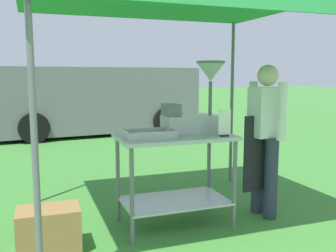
{
  "coord_description": "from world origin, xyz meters",
  "views": [
    {
      "loc": [
        -1.34,
        -2.52,
        1.5
      ],
      "look_at": [
        -0.02,
        1.11,
        0.98
      ],
      "focal_mm": 40.51,
      "sensor_mm": 36.0,
      "label": 1
    }
  ],
  "objects_px": {
    "donut_cart": "(175,161)",
    "van_grey": "(94,99)",
    "menu_sign": "(224,125)",
    "donut_tray": "(149,135)",
    "stall_canopy": "(172,5)",
    "supply_crate": "(49,230)",
    "vendor": "(265,133)",
    "donut_fryer": "(196,105)"
  },
  "relations": [
    {
      "from": "menu_sign",
      "to": "donut_cart",
      "type": "bearing_deg",
      "value": 151.0
    },
    {
      "from": "donut_tray",
      "to": "supply_crate",
      "type": "relative_size",
      "value": 0.88
    },
    {
      "from": "menu_sign",
      "to": "van_grey",
      "type": "relative_size",
      "value": 0.05
    },
    {
      "from": "stall_canopy",
      "to": "donut_tray",
      "type": "relative_size",
      "value": 6.06
    },
    {
      "from": "stall_canopy",
      "to": "vendor",
      "type": "xyz_separation_m",
      "value": [
        0.99,
        -0.17,
        -1.27
      ]
    },
    {
      "from": "donut_cart",
      "to": "donut_tray",
      "type": "relative_size",
      "value": 2.43
    },
    {
      "from": "van_grey",
      "to": "supply_crate",
      "type": "bearing_deg",
      "value": -102.17
    },
    {
      "from": "menu_sign",
      "to": "supply_crate",
      "type": "bearing_deg",
      "value": 178.26
    },
    {
      "from": "menu_sign",
      "to": "stall_canopy",
      "type": "bearing_deg",
      "value": 141.73
    },
    {
      "from": "donut_fryer",
      "to": "supply_crate",
      "type": "relative_size",
      "value": 1.38
    },
    {
      "from": "donut_tray",
      "to": "menu_sign",
      "type": "relative_size",
      "value": 1.78
    },
    {
      "from": "donut_cart",
      "to": "donut_fryer",
      "type": "xyz_separation_m",
      "value": [
        0.26,
        0.09,
        0.54
      ]
    },
    {
      "from": "donut_cart",
      "to": "menu_sign",
      "type": "relative_size",
      "value": 4.32
    },
    {
      "from": "menu_sign",
      "to": "van_grey",
      "type": "distance_m",
      "value": 6.73
    },
    {
      "from": "menu_sign",
      "to": "van_grey",
      "type": "bearing_deg",
      "value": 91.69
    },
    {
      "from": "vendor",
      "to": "van_grey",
      "type": "relative_size",
      "value": 0.3
    },
    {
      "from": "stall_canopy",
      "to": "donut_cart",
      "type": "relative_size",
      "value": 2.49
    },
    {
      "from": "menu_sign",
      "to": "van_grey",
      "type": "xyz_separation_m",
      "value": [
        -0.2,
        6.72,
        -0.15
      ]
    },
    {
      "from": "stall_canopy",
      "to": "donut_fryer",
      "type": "bearing_deg",
      "value": -0.79
    },
    {
      "from": "donut_cart",
      "to": "donut_tray",
      "type": "bearing_deg",
      "value": -169.78
    },
    {
      "from": "supply_crate",
      "to": "van_grey",
      "type": "bearing_deg",
      "value": 77.83
    },
    {
      "from": "donut_fryer",
      "to": "van_grey",
      "type": "distance_m",
      "value": 6.4
    },
    {
      "from": "donut_cart",
      "to": "van_grey",
      "type": "xyz_separation_m",
      "value": [
        0.22,
        6.49,
        0.22
      ]
    },
    {
      "from": "menu_sign",
      "to": "supply_crate",
      "type": "xyz_separation_m",
      "value": [
        -1.64,
        0.05,
        -0.84
      ]
    },
    {
      "from": "stall_canopy",
      "to": "donut_tray",
      "type": "height_order",
      "value": "stall_canopy"
    },
    {
      "from": "donut_tray",
      "to": "donut_fryer",
      "type": "distance_m",
      "value": 0.62
    },
    {
      "from": "donut_cart",
      "to": "stall_canopy",
      "type": "bearing_deg",
      "value": 90.0
    },
    {
      "from": "donut_tray",
      "to": "vendor",
      "type": "distance_m",
      "value": 1.28
    },
    {
      "from": "donut_tray",
      "to": "donut_cart",
      "type": "bearing_deg",
      "value": 10.22
    },
    {
      "from": "donut_cart",
      "to": "menu_sign",
      "type": "bearing_deg",
      "value": -29.0
    },
    {
      "from": "stall_canopy",
      "to": "donut_tray",
      "type": "bearing_deg",
      "value": -152.19
    },
    {
      "from": "stall_canopy",
      "to": "donut_tray",
      "type": "xyz_separation_m",
      "value": [
        -0.28,
        -0.15,
        -1.23
      ]
    },
    {
      "from": "donut_cart",
      "to": "van_grey",
      "type": "distance_m",
      "value": 6.5
    },
    {
      "from": "donut_fryer",
      "to": "menu_sign",
      "type": "xyz_separation_m",
      "value": [
        0.16,
        -0.33,
        -0.17
      ]
    },
    {
      "from": "donut_cart",
      "to": "donut_fryer",
      "type": "relative_size",
      "value": 1.55
    },
    {
      "from": "donut_cart",
      "to": "donut_tray",
      "type": "xyz_separation_m",
      "value": [
        -0.28,
        -0.05,
        0.28
      ]
    },
    {
      "from": "donut_fryer",
      "to": "van_grey",
      "type": "height_order",
      "value": "van_grey"
    },
    {
      "from": "vendor",
      "to": "donut_fryer",
      "type": "bearing_deg",
      "value": 167.21
    },
    {
      "from": "van_grey",
      "to": "donut_cart",
      "type": "bearing_deg",
      "value": -91.94
    },
    {
      "from": "donut_cart",
      "to": "supply_crate",
      "type": "relative_size",
      "value": 2.14
    },
    {
      "from": "donut_tray",
      "to": "van_grey",
      "type": "height_order",
      "value": "van_grey"
    },
    {
      "from": "menu_sign",
      "to": "supply_crate",
      "type": "height_order",
      "value": "menu_sign"
    }
  ]
}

